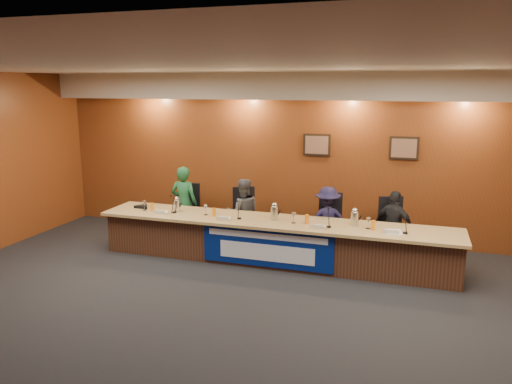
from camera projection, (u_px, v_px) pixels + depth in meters
floor at (222, 324)px, 6.34m from camera, size 10.00×10.00×0.00m
ceiling at (218, 65)px, 5.66m from camera, size 10.00×8.00×0.04m
wall_back at (297, 157)px, 9.72m from camera, size 10.00×0.04×3.20m
soffit at (295, 86)px, 9.20m from camera, size 10.00×0.50×0.50m
dais_body at (274, 242)px, 8.49m from camera, size 6.00×0.80×0.70m
dais_top at (273, 222)px, 8.37m from camera, size 6.10×0.95×0.05m
banner at (267, 248)px, 8.10m from camera, size 2.20×0.02×0.65m
banner_text_upper at (266, 236)px, 8.05m from camera, size 2.00×0.01×0.10m
banner_text_lower at (266, 253)px, 8.11m from camera, size 1.60×0.01×0.28m
wall_photo_left at (317, 145)px, 9.52m from camera, size 0.52×0.04×0.42m
wall_photo_right at (404, 148)px, 9.04m from camera, size 0.52×0.04×0.42m
panelist_a at (184, 204)px, 9.61m from camera, size 0.53×0.35×1.46m
panelist_b at (243, 213)px, 9.27m from camera, size 0.77×0.71×1.29m
panelist_c at (327, 221)px, 8.80m from camera, size 0.90×0.67×1.24m
panelist_d at (394, 227)px, 8.46m from camera, size 0.79×0.56×1.24m
office_chair_a at (187, 215)px, 9.75m from camera, size 0.55×0.55×0.08m
office_chair_b at (245, 220)px, 9.39m from camera, size 0.63×0.63×0.08m
office_chair_c at (328, 227)px, 8.92m from camera, size 0.49×0.49×0.08m
office_chair_d at (394, 233)px, 8.58m from camera, size 0.63×0.63×0.08m
nameplate_a at (160, 212)px, 8.75m from camera, size 0.24×0.08×0.10m
microphone_a at (174, 212)px, 8.84m from camera, size 0.07×0.07×0.02m
juice_glass_a at (152, 207)px, 8.95m from camera, size 0.06×0.06×0.15m
water_glass_a at (144, 206)px, 9.00m from camera, size 0.08×0.08×0.18m
nameplate_b at (222, 218)px, 8.33m from camera, size 0.24×0.08×0.10m
microphone_b at (239, 218)px, 8.44m from camera, size 0.07×0.07×0.02m
juice_glass_b at (214, 212)px, 8.58m from camera, size 0.06×0.06×0.15m
water_glass_b at (206, 210)px, 8.67m from camera, size 0.08×0.08×0.18m
nameplate_c at (317, 226)px, 7.85m from camera, size 0.24×0.08×0.10m
microphone_c at (329, 227)px, 7.94m from camera, size 0.07×0.07×0.02m
juice_glass_c at (307, 219)px, 8.14m from camera, size 0.06×0.06×0.15m
water_glass_c at (294, 218)px, 8.16m from camera, size 0.08×0.08×0.18m
nameplate_d at (391, 231)px, 7.58m from camera, size 0.24×0.08×0.10m
microphone_d at (405, 233)px, 7.61m from camera, size 0.07×0.07×0.02m
juice_glass_d at (373, 225)px, 7.80m from camera, size 0.06×0.06×0.15m
water_glass_d at (368, 223)px, 7.85m from camera, size 0.08×0.08×0.18m
carafe_left at (177, 206)px, 8.89m from camera, size 0.11×0.11×0.22m
carafe_mid at (275, 213)px, 8.34m from camera, size 0.13×0.13×0.24m
carafe_right at (355, 219)px, 8.01m from camera, size 0.13×0.13×0.23m
speakerphone at (143, 206)px, 9.20m from camera, size 0.32×0.32×0.05m
paper_stack at (394, 232)px, 7.70m from camera, size 0.26×0.33×0.01m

